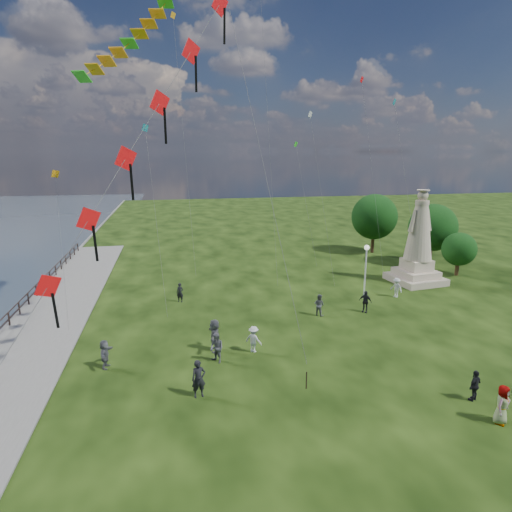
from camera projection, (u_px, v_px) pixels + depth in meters
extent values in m
cube|color=slate|center=(17.00, 366.00, 22.76)|extent=(5.00, 60.00, 0.10)
cylinder|color=black|center=(9.00, 320.00, 27.94)|extent=(0.11, 0.11, 1.00)
cylinder|color=black|center=(19.00, 309.00, 29.85)|extent=(0.11, 0.11, 1.00)
cylinder|color=black|center=(28.00, 299.00, 31.75)|extent=(0.11, 0.11, 1.00)
cylinder|color=black|center=(36.00, 291.00, 33.66)|extent=(0.11, 0.11, 1.00)
cylinder|color=black|center=(44.00, 284.00, 35.56)|extent=(0.11, 0.11, 1.00)
cylinder|color=black|center=(50.00, 277.00, 37.47)|extent=(0.11, 0.11, 1.00)
cylinder|color=black|center=(56.00, 271.00, 39.38)|extent=(0.11, 0.11, 1.00)
cylinder|color=black|center=(61.00, 265.00, 41.28)|extent=(0.11, 0.11, 1.00)
cylinder|color=black|center=(66.00, 260.00, 43.19)|extent=(0.11, 0.11, 1.00)
cylinder|color=black|center=(70.00, 256.00, 45.10)|extent=(0.11, 0.11, 1.00)
cylinder|color=black|center=(74.00, 251.00, 47.00)|extent=(0.11, 0.11, 1.00)
cylinder|color=black|center=(78.00, 248.00, 48.91)|extent=(0.11, 0.11, 1.00)
cube|color=#C0A991|center=(415.00, 279.00, 37.59)|extent=(4.48, 4.48, 0.57)
cube|color=#C0A991|center=(416.00, 273.00, 37.46)|extent=(3.41, 3.41, 0.57)
cube|color=#C0A991|center=(417.00, 264.00, 37.28)|extent=(2.34, 2.34, 0.95)
cylinder|color=#C0A991|center=(422.00, 203.00, 35.99)|extent=(1.28, 1.28, 0.38)
sphere|color=#C0A991|center=(423.00, 196.00, 35.85)|extent=(0.87, 0.87, 0.87)
cylinder|color=#C0A991|center=(423.00, 190.00, 35.75)|extent=(1.04, 1.04, 0.09)
cylinder|color=silver|center=(365.00, 274.00, 32.93)|extent=(0.12, 0.12, 3.98)
sphere|color=white|center=(367.00, 248.00, 32.43)|extent=(0.40, 0.40, 0.40)
cylinder|color=#382314|center=(430.00, 253.00, 43.12)|extent=(0.36, 0.36, 2.36)
sphere|color=black|center=(433.00, 228.00, 42.49)|extent=(4.72, 4.72, 4.72)
cylinder|color=#382314|center=(457.00, 267.00, 39.60)|extent=(0.36, 0.36, 1.53)
sphere|color=black|center=(459.00, 249.00, 39.19)|extent=(3.06, 3.06, 3.06)
cylinder|color=#382314|center=(373.00, 242.00, 48.41)|extent=(0.36, 0.36, 2.53)
sphere|color=black|center=(374.00, 217.00, 47.74)|extent=(5.05, 5.05, 5.05)
imported|color=black|center=(199.00, 379.00, 19.84)|extent=(0.73, 0.55, 1.83)
imported|color=#595960|center=(217.00, 348.00, 23.13)|extent=(0.89, 0.95, 1.68)
imported|color=silver|center=(254.00, 339.00, 24.35)|extent=(1.11, 1.03, 1.55)
imported|color=black|center=(475.00, 386.00, 19.58)|extent=(0.99, 0.79, 1.51)
imported|color=#595960|center=(502.00, 405.00, 17.90)|extent=(0.99, 0.89, 1.73)
imported|color=#595960|center=(105.00, 354.00, 22.55)|extent=(0.86, 1.54, 1.57)
imported|color=black|center=(180.00, 293.00, 32.51)|extent=(0.64, 0.55, 1.49)
imported|color=#595960|center=(319.00, 305.00, 29.85)|extent=(0.84, 0.87, 1.54)
imported|color=silver|center=(396.00, 288.00, 33.59)|extent=(0.93, 1.14, 1.56)
imported|color=black|center=(365.00, 301.00, 30.44)|extent=(0.99, 1.01, 1.59)
imported|color=#595960|center=(215.00, 335.00, 24.47)|extent=(0.81, 1.79, 1.91)
cube|color=red|center=(48.00, 286.00, 15.81)|extent=(0.87, 0.64, 1.03)
cube|color=black|center=(55.00, 311.00, 15.98)|extent=(0.10, 0.28, 1.48)
cube|color=red|center=(89.00, 219.00, 16.57)|extent=(0.87, 0.64, 1.03)
cube|color=black|center=(95.00, 244.00, 16.73)|extent=(0.10, 0.28, 1.48)
cube|color=red|center=(126.00, 159.00, 17.33)|extent=(0.87, 0.64, 1.03)
cube|color=black|center=(132.00, 182.00, 17.49)|extent=(0.10, 0.28, 1.48)
cube|color=red|center=(160.00, 103.00, 18.08)|extent=(0.87, 0.64, 1.03)
cube|color=black|center=(165.00, 126.00, 18.25)|extent=(0.10, 0.28, 1.48)
cube|color=red|center=(191.00, 51.00, 18.84)|extent=(0.87, 0.64, 1.03)
cube|color=black|center=(196.00, 74.00, 19.00)|extent=(0.10, 0.28, 1.48)
cube|color=red|center=(220.00, 4.00, 19.60)|extent=(0.87, 0.64, 1.03)
cube|color=black|center=(224.00, 26.00, 19.76)|extent=(0.10, 0.28, 1.48)
cylinder|color=black|center=(306.00, 380.00, 20.61)|extent=(0.06, 0.06, 0.90)
cube|color=green|center=(165.00, 3.00, 17.48)|extent=(0.70, 0.68, 0.22)
cube|color=orange|center=(158.00, 14.00, 17.10)|extent=(0.69, 0.69, 0.23)
cube|color=orange|center=(149.00, 24.00, 16.72)|extent=(0.68, 0.69, 0.24)
cube|color=orange|center=(139.00, 34.00, 16.33)|extent=(0.67, 0.69, 0.26)
cube|color=green|center=(129.00, 43.00, 15.94)|extent=(0.66, 0.69, 0.27)
cube|color=orange|center=(119.00, 53.00, 15.54)|extent=(0.65, 0.68, 0.28)
cube|color=orange|center=(107.00, 61.00, 15.14)|extent=(0.63, 0.68, 0.29)
cube|color=orange|center=(95.00, 69.00, 14.73)|extent=(0.61, 0.67, 0.30)
cube|color=green|center=(82.00, 77.00, 14.32)|extent=(0.60, 0.66, 0.31)
cube|color=#167487|center=(145.00, 128.00, 31.06)|extent=(0.51, 0.39, 0.57)
cylinder|color=#595959|center=(156.00, 220.00, 30.29)|extent=(1.02, 5.02, 12.82)
cube|color=silver|center=(310.00, 114.00, 37.55)|extent=(0.51, 0.39, 0.57)
cylinder|color=#595959|center=(322.00, 199.00, 36.96)|extent=(1.02, 5.02, 14.31)
cube|color=red|center=(362.00, 80.00, 40.44)|extent=(0.51, 0.39, 0.57)
cylinder|color=#595959|center=(373.00, 176.00, 40.26)|extent=(1.02, 5.02, 17.77)
cube|color=orange|center=(173.00, 15.00, 38.35)|extent=(0.51, 0.39, 0.57)
cylinder|color=#595959|center=(185.00, 147.00, 38.80)|extent=(1.02, 5.02, 23.04)
cube|color=green|center=(296.00, 144.00, 44.28)|extent=(0.51, 0.39, 0.57)
cylinder|color=#595959|center=(306.00, 204.00, 43.40)|extent=(1.02, 5.02, 11.87)
cube|color=orange|center=(55.00, 174.00, 29.49)|extent=(0.51, 0.39, 0.57)
cylinder|color=#595959|center=(62.00, 249.00, 28.35)|extent=(1.02, 5.01, 9.64)
cylinder|color=#595959|center=(267.00, 100.00, 35.18)|extent=(1.02, 5.02, 30.57)
cube|color=#167487|center=(394.00, 102.00, 37.82)|extent=(0.51, 0.39, 0.57)
cylinder|color=#595959|center=(407.00, 192.00, 37.36)|extent=(1.02, 5.02, 15.42)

